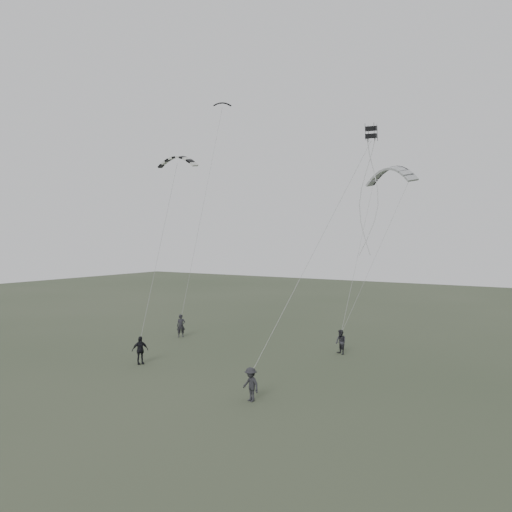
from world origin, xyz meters
The scene contains 9 objects.
ground centered at (0.00, 0.00, 0.00)m, with size 140.00×140.00×0.00m, color #343F2A.
flyer_left centered at (-8.10, 7.28, 0.97)m, with size 0.71×0.47×1.95m, color black.
flyer_right centered at (5.92, 8.62, 0.89)m, with size 0.86×0.67×1.77m, color #27272D.
flyer_center centered at (-4.40, -1.23, 0.94)m, with size 1.10×0.46×1.87m, color black.
flyer_far centered at (6.03, -3.73, 0.88)m, with size 1.14×0.65×1.76m, color #232327.
kite_dark_small centered at (-6.52, 11.18, 20.51)m, with size 1.58×0.47×0.52m, color black, non-canonical shape.
kite_pale_large centered at (8.21, 12.77, 13.83)m, with size 4.42×0.99×1.78m, color #9A9D9F, non-canonical shape.
kite_striped centered at (-5.24, 3.64, 14.58)m, with size 3.05×0.76×1.20m, color black, non-canonical shape.
kite_box centered at (9.72, 3.92, 14.79)m, with size 0.63×0.63×0.71m, color black, non-canonical shape.
Camera 1 is at (19.80, -25.24, 8.43)m, focal length 35.00 mm.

